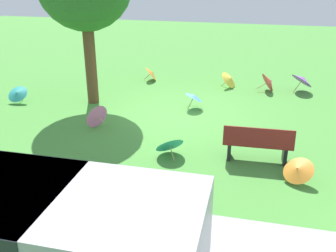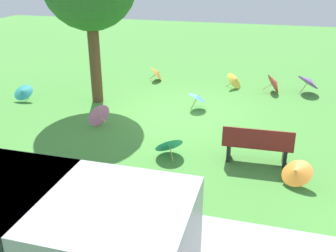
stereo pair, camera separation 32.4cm
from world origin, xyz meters
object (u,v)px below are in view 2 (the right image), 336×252
at_px(parasol_teal_2, 23,92).
at_px(parasol_orange_4, 296,172).
at_px(parasol_yellow_2, 235,80).
at_px(parasol_teal_0, 168,144).
at_px(parasol_blue_0, 198,97).
at_px(parasol_red_0, 275,83).
at_px(parasol_orange_0, 157,73).
at_px(van_dark, 20,224).
at_px(parasol_pink_1, 98,115).
at_px(parasol_purple_0, 309,81).
at_px(park_bench, 257,145).

relative_size(parasol_teal_2, parasol_orange_4, 0.77).
bearing_deg(parasol_orange_4, parasol_yellow_2, -73.21).
bearing_deg(parasol_orange_4, parasol_teal_0, -11.57).
bearing_deg(parasol_teal_0, parasol_blue_0, -90.69).
bearing_deg(parasol_teal_2, parasol_red_0, -158.40).
xyz_separation_m(parasol_orange_0, parasol_blue_0, (-2.18, 2.80, 0.12)).
relative_size(van_dark, parasol_pink_1, 6.10).
relative_size(parasol_yellow_2, parasol_purple_0, 0.76).
height_order(parasol_red_0, parasol_orange_4, parasol_red_0).
bearing_deg(parasol_teal_0, parasol_red_0, -112.39).
distance_m(parasol_purple_0, parasol_pink_1, 7.64).
relative_size(park_bench, parasol_teal_0, 1.82).
bearing_deg(parasol_blue_0, parasol_teal_0, 89.31).
xyz_separation_m(parasol_red_0, parasol_orange_4, (-0.54, 6.40, -0.04)).
relative_size(parasol_teal_0, parasol_orange_0, 1.09).
relative_size(parasol_blue_0, parasol_purple_0, 0.75).
height_order(park_bench, parasol_yellow_2, park_bench).
height_order(parasol_purple_0, parasol_teal_2, parasol_purple_0).
bearing_deg(park_bench, van_dark, 55.19).
height_order(parasol_blue_0, parasol_teal_2, parasol_blue_0).
xyz_separation_m(parasol_red_0, parasol_purple_0, (-1.16, -0.20, 0.11)).
distance_m(park_bench, parasol_orange_4, 1.17).
height_order(park_bench, parasol_teal_2, park_bench).
height_order(parasol_orange_0, parasol_red_0, parasol_red_0).
relative_size(parasol_purple_0, parasol_pink_1, 1.45).
relative_size(park_bench, parasol_purple_0, 1.47).
relative_size(van_dark, parasol_purple_0, 4.20).
relative_size(park_bench, parasol_pink_1, 2.14).
xyz_separation_m(parasol_orange_0, parasol_orange_4, (-5.07, 6.77, 0.02)).
bearing_deg(van_dark, parasol_teal_2, -55.18).
relative_size(van_dark, parasol_red_0, 5.31).
relative_size(park_bench, parasol_yellow_2, 1.93).
height_order(parasol_pink_1, parasol_orange_4, parasol_pink_1).
xyz_separation_m(van_dark, parasol_red_0, (-3.42, -10.08, -0.55)).
xyz_separation_m(parasol_yellow_2, parasol_teal_2, (6.75, 3.37, 0.02)).
bearing_deg(parasol_teal_2, parasol_yellow_2, -153.43).
bearing_deg(parasol_yellow_2, van_dark, 79.00).
xyz_separation_m(park_bench, parasol_pink_1, (4.49, -1.05, -0.11)).
bearing_deg(parasol_teal_2, parasol_purple_0, -159.81).
xyz_separation_m(parasol_blue_0, parasol_yellow_2, (-0.92, -2.57, -0.10)).
distance_m(parasol_blue_0, parasol_pink_1, 3.26).
bearing_deg(parasol_purple_0, parasol_teal_0, 59.36).
height_order(park_bench, parasol_blue_0, park_bench).
bearing_deg(parasol_red_0, parasol_orange_4, 94.84).
bearing_deg(parasol_teal_2, parasol_teal_0, 156.13).
bearing_deg(parasol_yellow_2, parasol_blue_0, 70.31).
bearing_deg(parasol_red_0, parasol_orange_0, -4.65).
height_order(parasol_teal_0, parasol_red_0, parasol_red_0).
distance_m(van_dark, parasol_orange_0, 10.53).
relative_size(parasol_blue_0, parasol_teal_2, 1.23).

